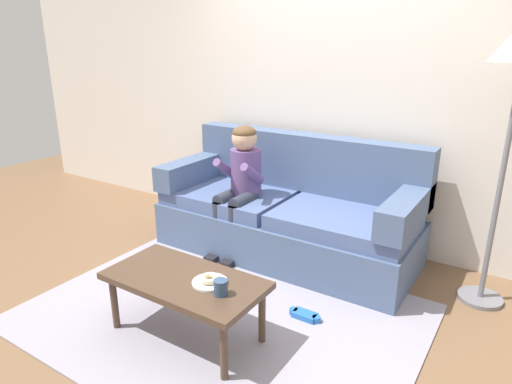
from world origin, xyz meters
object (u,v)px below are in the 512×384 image
Objects in this scene: couch at (289,214)px; donut at (210,278)px; mug at (221,287)px; person_child at (241,178)px; coffee_table at (185,284)px; toy_controller at (305,316)px.

couch reaches higher than donut.
couch is at bearing 103.84° from mug.
couch is at bearing 31.39° from person_child.
couch is 24.15× the size of mug.
donut is 0.14m from mug.
coffee_table is 1.28m from person_child.
donut is (0.22, -1.36, 0.09)m from couch.
donut reaches higher than coffee_table.
toy_controller is at bearing 54.75° from donut.
person_child is (-0.35, -0.21, 0.32)m from couch.
couch is 1.97× the size of person_child.
person_child reaches higher than mug.
mug reaches higher than donut.
donut is at bearing -63.52° from person_child.
mug is at bearing -76.16° from couch.
coffee_table reaches higher than toy_controller.
toy_controller is (0.59, -0.84, -0.33)m from couch.
coffee_table is (0.05, -1.39, 0.01)m from couch.
coffee_table is 10.89× the size of mug.
toy_controller is (0.94, -0.63, -0.65)m from person_child.
person_child is at bearing 108.83° from coffee_table.
toy_controller is at bearing 67.54° from mug.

